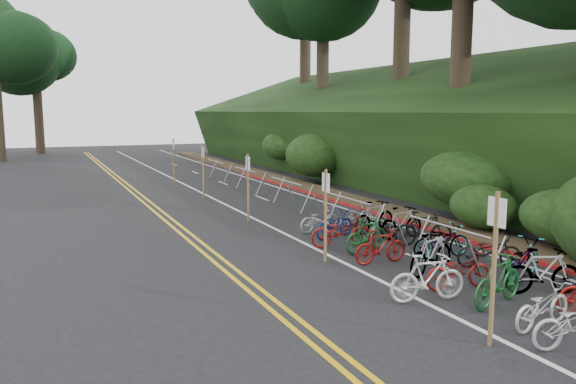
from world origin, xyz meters
name	(u,v)px	position (x,y,z in m)	size (l,w,h in m)	color
ground	(423,331)	(0.00, 0.00, 0.00)	(120.00, 120.00, 0.00)	black
road_markings	(258,226)	(0.63, 10.10, 0.00)	(7.47, 80.00, 0.01)	gold
red_curb	(355,206)	(5.70, 12.00, 0.05)	(0.25, 28.00, 0.10)	maroon
embankment	(401,136)	(12.96, 19.04, 2.57)	(14.30, 48.14, 9.11)	black
bike_racks_rest	(286,188)	(3.00, 13.00, 0.85)	(1.14, 23.00, 1.17)	#989A9D
signpost_near	(494,259)	(0.65, -1.00, 1.54)	(0.08, 0.40, 2.70)	brown
signposts_rest	(223,174)	(0.60, 14.00, 1.43)	(0.08, 18.40, 2.50)	brown
bike_front	(428,278)	(1.08, 1.28, 0.52)	(1.74, 0.49, 1.04)	beige
bike_valet	(451,254)	(3.00, 2.80, 0.48)	(3.55, 13.53, 1.09)	#144C1E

